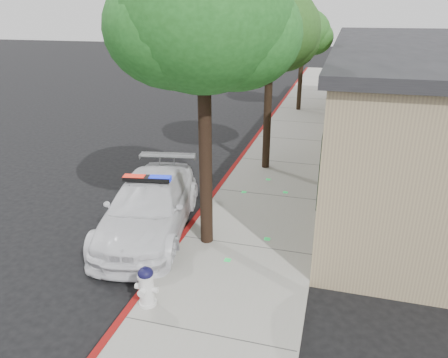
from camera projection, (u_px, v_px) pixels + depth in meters
ground at (180, 241)px, 10.32m from camera, size 120.00×120.00×0.00m
sidewalk at (267, 197)px, 12.57m from camera, size 3.20×60.00×0.15m
red_curb at (217, 191)px, 12.95m from camera, size 0.14×60.00×0.16m
clapboard_building at (431, 99)px, 15.90m from camera, size 7.30×20.89×4.24m
police_car at (149, 206)px, 10.53m from camera, size 2.74×5.03×1.50m
fire_hydrant at (146, 286)px, 7.74m from camera, size 0.46×0.40×0.81m
street_tree_near at (203, 24)px, 8.23m from camera, size 3.80×3.55×6.50m
street_tree_mid at (271, 34)px, 13.13m from camera, size 3.06×3.17×5.83m
street_tree_far at (304, 34)px, 21.65m from camera, size 2.96×2.74×5.19m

